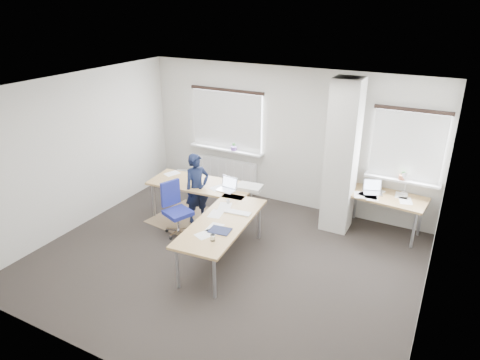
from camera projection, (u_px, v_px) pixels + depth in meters
The scene contains 8 objects.
ground at pixel (224, 260), 7.03m from camera, with size 6.00×6.00×0.00m, color black.
room_shell at pixel (247, 153), 6.64m from camera, with size 6.04×5.04×2.82m.
floor_mat at pixel (192, 220), 8.30m from camera, with size 1.43×1.21×0.01m, color olive.
white_crate at pixel (187, 179), 9.77m from camera, with size 0.53×0.37×0.32m, color white.
desk_main at pixel (214, 203), 7.43m from camera, with size 2.61×2.62×0.96m.
desk_side at pixel (385, 198), 7.62m from camera, with size 1.46×0.84×1.22m.
task_chair at pixel (177, 220), 7.73m from camera, with size 0.57×0.56×0.98m.
person at pixel (197, 189), 8.00m from camera, with size 0.50×0.33×1.36m, color black.
Camera 1 is at (3.00, -5.15, 3.98)m, focal length 32.00 mm.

